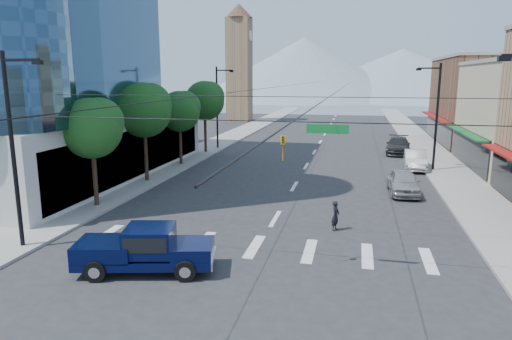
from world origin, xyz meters
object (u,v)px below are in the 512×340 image
object	(u,v)px
parked_car_mid	(415,160)
pedestrian	(336,216)
parked_car_near	(403,182)
pickup_truck	(145,248)
parked_car_far	(398,145)

from	to	relation	value
parked_car_mid	pedestrian	bearing A→B (deg)	-105.47
pedestrian	parked_car_near	world-z (taller)	parked_car_near
pickup_truck	pedestrian	distance (m)	10.13
parked_car_near	parked_car_mid	xyz separation A→B (m)	(1.80, 9.12, 0.01)
pickup_truck	parked_car_far	distance (m)	35.46
pedestrian	parked_car_far	size ratio (longest dim) A/B	0.27
pedestrian	parked_car_mid	distance (m)	18.85
parked_car_near	parked_car_mid	bearing A→B (deg)	77.01
pedestrian	parked_car_mid	xyz separation A→B (m)	(5.99, 17.88, 0.03)
parked_car_mid	parked_car_near	bearing A→B (deg)	-98.11
pedestrian	pickup_truck	bearing A→B (deg)	151.57
pedestrian	parked_car_far	distance (m)	26.74
parked_car_mid	parked_car_far	bearing A→B (deg)	98.18
parked_car_mid	parked_car_far	xyz separation A→B (m)	(-0.75, 8.34, 0.03)
pickup_truck	parked_car_mid	bearing A→B (deg)	48.51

